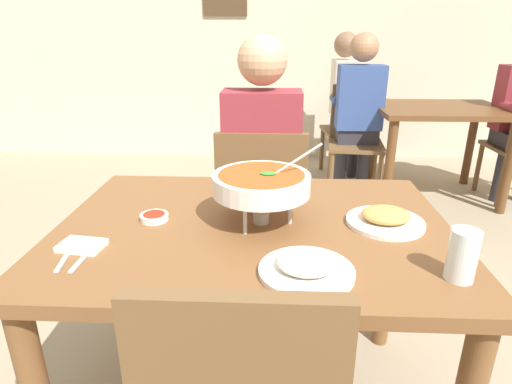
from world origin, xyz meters
name	(u,v)px	position (x,y,z in m)	size (l,w,h in m)	color
cafe_rear_partition	(272,11)	(0.00, 3.48, 1.50)	(10.00, 0.10, 3.00)	beige
dining_table_main	(254,255)	(0.00, 0.00, 0.64)	(1.22, 0.89, 0.75)	brown
chair_diner_main	(262,206)	(0.00, 0.73, 0.51)	(0.44, 0.44, 0.90)	brown
diner_main	(262,158)	(0.00, 0.76, 0.75)	(0.40, 0.45, 1.31)	#2D2D38
curry_bowl	(261,184)	(0.02, 0.01, 0.88)	(0.33, 0.30, 0.26)	silver
rice_plate	(307,267)	(0.15, -0.29, 0.77)	(0.24, 0.24, 0.06)	white
appetizer_plate	(385,218)	(0.41, 0.02, 0.77)	(0.24, 0.24, 0.06)	white
sauce_dish	(154,217)	(-0.32, 0.01, 0.77)	(0.09, 0.09, 0.02)	white
napkin_folded	(82,246)	(-0.47, -0.18, 0.76)	(0.12, 0.08, 0.02)	white
fork_utensil	(67,256)	(-0.49, -0.23, 0.76)	(0.01, 0.17, 0.01)	silver
spoon_utensil	(85,256)	(-0.44, -0.23, 0.76)	(0.01, 0.17, 0.01)	silver
drink_glass	(462,258)	(0.52, -0.29, 0.81)	(0.07, 0.07, 0.13)	silver
dining_table_far	(438,124)	(1.36, 2.24, 0.62)	(1.00, 0.80, 0.75)	brown
chair_bg_left	(356,134)	(0.73, 2.32, 0.51)	(0.48, 0.48, 0.90)	brown
chair_bg_right	(358,123)	(0.83, 2.77, 0.51)	(0.48, 0.48, 0.90)	brown
patron_bg_left	(358,106)	(0.73, 2.29, 0.75)	(0.40, 0.45, 1.31)	#2D2D38
patron_bg_right	(347,96)	(0.72, 2.83, 0.75)	(0.45, 0.40, 1.31)	#2D2D38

